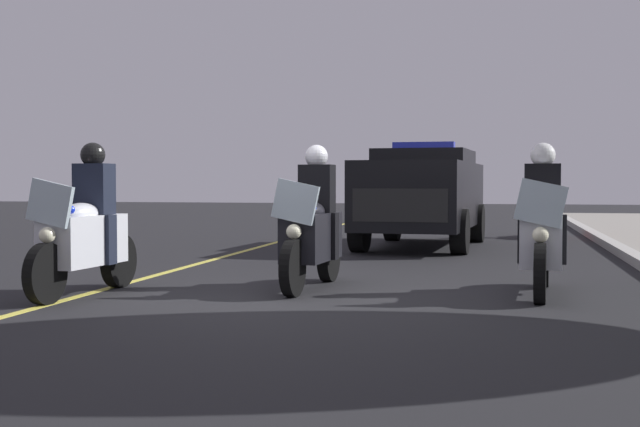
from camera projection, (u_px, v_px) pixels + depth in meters
ground_plane at (302, 300)px, 8.96m from camera, size 80.00×80.00×0.00m
lane_stripe_center at (88, 294)px, 9.48m from camera, size 48.00×0.12×0.01m
police_motorcycle_lead_left at (85, 233)px, 9.36m from camera, size 2.14×0.61×1.72m
police_motorcycle_lead_right at (312, 230)px, 9.95m from camera, size 2.14×0.61×1.72m
police_motorcycle_trailing at (542, 233)px, 9.40m from camera, size 2.14×0.61×1.72m
police_suv at (423, 192)px, 16.32m from camera, size 5.02×2.34×2.05m
cyclist_background at (548, 201)px, 19.09m from camera, size 1.76×0.34×1.69m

